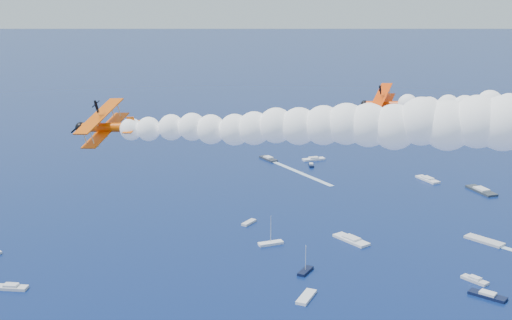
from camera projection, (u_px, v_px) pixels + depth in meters
The scene contains 4 objects.
biplane_lead at pixel (386, 104), 94.92m from camera, with size 6.75×7.57×4.56m, color #FF4205, non-canonical shape.
biplane_trail at pixel (107, 127), 82.64m from camera, with size 8.36×9.38×5.65m, color #EB5404, non-canonical shape.
smoke_trail_trail at pixel (323, 126), 74.11m from camera, with size 50.30×20.80×9.88m, color white, non-canonical shape.
spectator_boats at pixel (448, 257), 180.48m from camera, with size 211.74×151.63×0.70m.
Camera 1 is at (56.95, -52.92, 70.96)m, focal length 48.35 mm.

